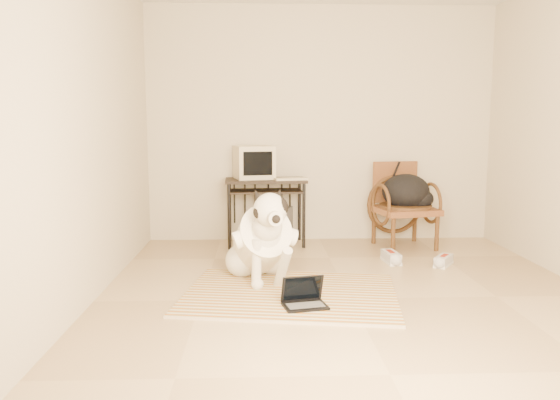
{
  "coord_description": "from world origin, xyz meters",
  "views": [
    {
      "loc": [
        -0.71,
        -4.12,
        1.37
      ],
      "look_at": [
        -0.54,
        0.44,
        0.72
      ],
      "focal_mm": 35.0,
      "sensor_mm": 36.0,
      "label": 1
    }
  ],
  "objects": [
    {
      "name": "rug",
      "position": [
        -0.47,
        0.11,
        0.01
      ],
      "size": [
        1.85,
        1.52,
        0.02
      ],
      "color": "#B46018",
      "rests_on": "floor"
    },
    {
      "name": "floor",
      "position": [
        0.0,
        0.0,
        0.0
      ],
      "size": [
        4.5,
        4.5,
        0.0
      ],
      "primitive_type": "plane",
      "color": "tan",
      "rests_on": "ground"
    },
    {
      "name": "sneaker_right",
      "position": [
        1.07,
        0.96,
        0.04
      ],
      "size": [
        0.26,
        0.3,
        0.1
      ],
      "color": "silver",
      "rests_on": "floor"
    },
    {
      "name": "computer_desk",
      "position": [
        -0.64,
        1.96,
        0.64
      ],
      "size": [
        0.92,
        0.54,
        0.75
      ],
      "color": "black",
      "rests_on": "floor"
    },
    {
      "name": "pc_tower",
      "position": [
        -0.47,
        2.01,
        0.2
      ],
      "size": [
        0.3,
        0.47,
        0.41
      ],
      "color": "#4F5052",
      "rests_on": "floor"
    },
    {
      "name": "sneaker_left",
      "position": [
        0.59,
        1.11,
        0.05
      ],
      "size": [
        0.15,
        0.32,
        0.11
      ],
      "color": "silver",
      "rests_on": "floor"
    },
    {
      "name": "wall_back",
      "position": [
        0.0,
        2.25,
        1.35
      ],
      "size": [
        4.5,
        0.0,
        4.5
      ],
      "primitive_type": "plane",
      "rotation": [
        1.57,
        0.0,
        0.0
      ],
      "color": "beige",
      "rests_on": "floor"
    },
    {
      "name": "crt_monitor",
      "position": [
        -0.77,
        2.03,
        0.93
      ],
      "size": [
        0.49,
        0.47,
        0.37
      ],
      "color": "beige",
      "rests_on": "computer_desk"
    },
    {
      "name": "laptop",
      "position": [
        -0.38,
        -0.21,
        0.07
      ],
      "size": [
        0.36,
        0.29,
        0.22
      ],
      "color": "black",
      "rests_on": "rug"
    },
    {
      "name": "backpack",
      "position": [
        0.93,
        1.78,
        0.61
      ],
      "size": [
        0.56,
        0.43,
        0.39
      ],
      "color": "black",
      "rests_on": "rattan_chair"
    },
    {
      "name": "desk_keyboard",
      "position": [
        -0.36,
        1.85,
        0.76
      ],
      "size": [
        0.38,
        0.2,
        0.02
      ],
      "primitive_type": "cube",
      "rotation": [
        0.0,
        0.0,
        0.19
      ],
      "color": "beige",
      "rests_on": "computer_desk"
    },
    {
      "name": "wall_front",
      "position": [
        0.0,
        -2.25,
        1.35
      ],
      "size": [
        4.5,
        0.0,
        4.5
      ],
      "primitive_type": "plane",
      "rotation": [
        -1.57,
        0.0,
        0.0
      ],
      "color": "beige",
      "rests_on": "floor"
    },
    {
      "name": "rattan_chair",
      "position": [
        0.89,
        1.83,
        0.47
      ],
      "size": [
        0.72,
        0.7,
        0.94
      ],
      "color": "brown",
      "rests_on": "floor"
    },
    {
      "name": "dog",
      "position": [
        -0.69,
        0.5,
        0.35
      ],
      "size": [
        0.61,
        1.16,
        0.88
      ],
      "color": "silver",
      "rests_on": "rug"
    },
    {
      "name": "wall_left",
      "position": [
        -2.0,
        0.0,
        1.35
      ],
      "size": [
        0.0,
        4.5,
        4.5
      ],
      "primitive_type": "plane",
      "rotation": [
        1.57,
        0.0,
        1.57
      ],
      "color": "beige",
      "rests_on": "floor"
    }
  ]
}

